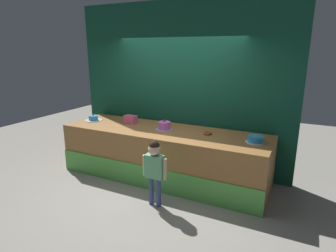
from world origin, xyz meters
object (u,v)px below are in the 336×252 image
(pink_box, at_px, (130,119))
(cake_center, at_px, (164,126))
(cake_left, at_px, (93,118))
(cake_right, at_px, (255,139))
(donut, at_px, (208,133))
(child_figure, at_px, (155,164))

(pink_box, height_order, cake_center, cake_center)
(cake_left, distance_m, cake_right, 3.16)
(donut, distance_m, cake_left, 2.38)
(child_figure, distance_m, cake_left, 2.15)
(cake_center, bearing_deg, child_figure, -70.79)
(cake_center, distance_m, cake_right, 1.58)
(child_figure, relative_size, cake_left, 2.91)
(pink_box, xyz_separation_m, cake_right, (2.37, -0.13, -0.02))
(child_figure, xyz_separation_m, pink_box, (-1.13, 1.08, 0.32))
(pink_box, bearing_deg, donut, -2.00)
(donut, xyz_separation_m, cake_right, (0.79, -0.07, 0.03))
(donut, bearing_deg, child_figure, -113.79)
(cake_left, height_order, cake_right, cake_right)
(cake_center, bearing_deg, cake_left, -178.18)
(cake_center, bearing_deg, pink_box, 172.53)
(child_figure, bearing_deg, cake_left, 154.30)
(child_figure, height_order, cake_center, cake_center)
(donut, bearing_deg, pink_box, 178.00)
(child_figure, distance_m, cake_right, 1.59)
(child_figure, relative_size, cake_right, 3.51)
(donut, relative_size, cake_left, 0.42)
(cake_center, relative_size, cake_right, 1.06)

